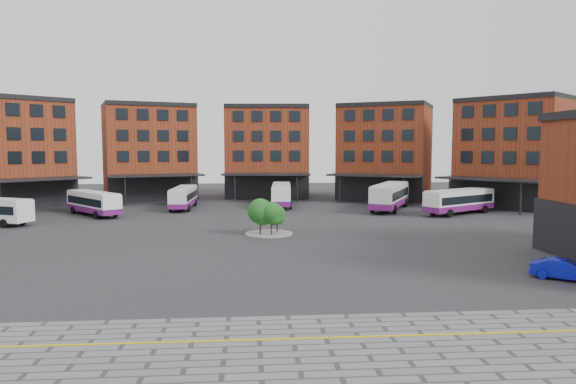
{
  "coord_description": "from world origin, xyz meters",
  "views": [
    {
      "loc": [
        0.22,
        -34.71,
        8.0
      ],
      "look_at": [
        3.68,
        10.86,
        4.0
      ],
      "focal_mm": 32.0,
      "sensor_mm": 36.0,
      "label": 1
    }
  ],
  "objects": [
    {
      "name": "ground",
      "position": [
        0.0,
        0.0,
        0.0
      ],
      "size": [
        160.0,
        160.0,
        0.0
      ],
      "primitive_type": "plane",
      "color": "#28282B",
      "rests_on": "ground"
    },
    {
      "name": "yellow_line",
      "position": [
        2.0,
        -14.0,
        0.03
      ],
      "size": [
        26.0,
        0.15,
        0.02
      ],
      "primitive_type": "cube",
      "color": "gold",
      "rests_on": "paving_zone"
    },
    {
      "name": "main_building",
      "position": [
        -4.77,
        38.25,
        7.23
      ],
      "size": [
        94.14,
        42.48,
        14.6
      ],
      "color": "maroon",
      "rests_on": "ground"
    },
    {
      "name": "tree_island",
      "position": [
        1.85,
        11.48,
        1.87
      ],
      "size": [
        4.4,
        4.4,
        3.39
      ],
      "color": "gray",
      "rests_on": "ground"
    },
    {
      "name": "bus_b",
      "position": [
        -18.04,
        26.64,
        1.52
      ],
      "size": [
        8.19,
        9.09,
        2.81
      ],
      "rotation": [
        0.0,
        0.0,
        0.7
      ],
      "color": "white",
      "rests_on": "ground"
    },
    {
      "name": "bus_c",
      "position": [
        -8.34,
        32.59,
        1.52
      ],
      "size": [
        2.75,
        10.04,
        2.81
      ],
      "rotation": [
        0.0,
        0.0,
        -0.03
      ],
      "color": "silver",
      "rests_on": "ground"
    },
    {
      "name": "bus_d",
      "position": [
        4.55,
        34.26,
        1.64
      ],
      "size": [
        3.26,
        10.86,
        3.02
      ],
      "rotation": [
        0.0,
        0.0,
        -0.07
      ],
      "color": "white",
      "rests_on": "ground"
    },
    {
      "name": "bus_e",
      "position": [
        18.12,
        29.16,
        1.83
      ],
      "size": [
        7.86,
        11.94,
        3.38
      ],
      "rotation": [
        0.0,
        0.0,
        -0.47
      ],
      "color": "silver",
      "rests_on": "ground"
    },
    {
      "name": "bus_f",
      "position": [
        25.32,
        24.54,
        1.61
      ],
      "size": [
        10.29,
        7.53,
        2.97
      ],
      "rotation": [
        0.0,
        0.0,
        -1.03
      ],
      "color": "white",
      "rests_on": "ground"
    },
    {
      "name": "blue_car",
      "position": [
        19.2,
        -5.63,
        0.63
      ],
      "size": [
        3.84,
        3.34,
        1.25
      ],
      "primitive_type": "imported",
      "rotation": [
        0.0,
        0.0,
        0.93
      ],
      "color": "#0C14A0",
      "rests_on": "ground"
    }
  ]
}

